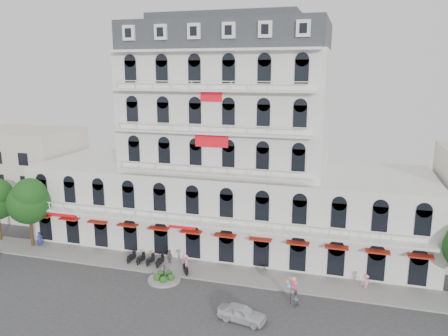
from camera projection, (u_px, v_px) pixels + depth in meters
The scene contains 13 objects.
ground at pixel (168, 318), 35.84m from camera, with size 120.00×120.00×0.00m, color #38383A.
sidewalk at pixel (204, 270), 44.26m from camera, with size 53.00×4.00×0.16m, color gray.
main_building at pixel (228, 158), 50.56m from camera, with size 45.00×15.00×25.80m.
flank_building_west at pixel (27, 172), 61.45m from camera, with size 14.00×10.00×12.00m, color beige.
traffic_island at pixel (164, 278), 42.23m from camera, with size 3.20×3.20×1.60m.
parked_scooter_row at pixel (146, 264), 45.82m from camera, with size 4.40×1.80×1.10m, color black, non-canonical shape.
tree_west_inner at pixel (29, 200), 49.19m from camera, with size 4.76×4.76×8.25m.
parked_car at pixel (242, 313), 35.31m from camera, with size 1.61×4.00×1.36m, color silver.
rider_center at pixel (185, 264), 43.34m from camera, with size 1.10×1.52×2.16m.
pedestrian_mid at pixel (170, 257), 45.63m from camera, with size 0.98×0.41×1.68m, color slate.
pedestrian_right at pixel (366, 282), 40.32m from camera, with size 0.99×0.57×1.53m, color pink.
pedestrian_far at pixel (40, 240), 49.98m from camera, with size 0.69×0.45×1.90m, color navy.
balloon_vendor at pixel (293, 291), 37.53m from camera, with size 1.42×1.29×2.45m.
Camera 1 is at (13.40, -29.76, 19.81)m, focal length 35.00 mm.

